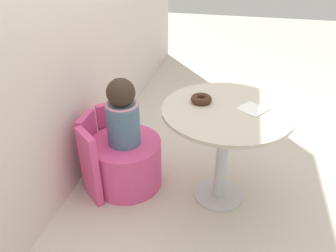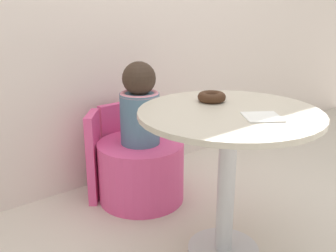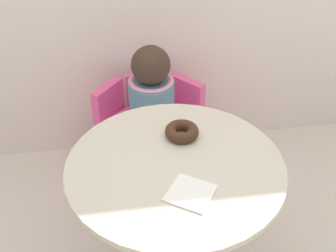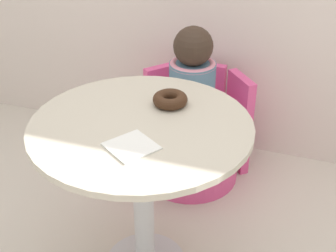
{
  "view_description": "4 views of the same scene",
  "coord_description": "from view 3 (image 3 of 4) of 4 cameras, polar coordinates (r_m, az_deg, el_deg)",
  "views": [
    {
      "loc": [
        -1.97,
        -0.04,
        1.72
      ],
      "look_at": [
        -0.07,
        0.39,
        0.55
      ],
      "focal_mm": 35.0,
      "sensor_mm": 36.0,
      "label": 1
    },
    {
      "loc": [
        -1.37,
        -1.15,
        1.22
      ],
      "look_at": [
        -0.13,
        0.39,
        0.58
      ],
      "focal_mm": 42.0,
      "sensor_mm": 36.0,
      "label": 2
    },
    {
      "loc": [
        -0.32,
        -1.31,
        1.91
      ],
      "look_at": [
        -0.05,
        0.39,
        0.64
      ],
      "focal_mm": 50.0,
      "sensor_mm": 36.0,
      "label": 3
    },
    {
      "loc": [
        0.49,
        -1.37,
        1.62
      ],
      "look_at": [
        -0.08,
        0.32,
        0.55
      ],
      "focal_mm": 50.0,
      "sensor_mm": 36.0,
      "label": 4
    }
  ],
  "objects": [
    {
      "name": "round_table",
      "position": [
        1.88,
        0.85,
        -8.24
      ],
      "size": [
        0.84,
        0.84,
        0.74
      ],
      "color": "silver",
      "rests_on": "ground_plane"
    },
    {
      "name": "tub_chair",
      "position": [
        2.67,
        -1.84,
        -3.7
      ],
      "size": [
        0.54,
        0.54,
        0.38
      ],
      "color": "#E54C8C",
      "rests_on": "ground_plane"
    },
    {
      "name": "booth_backrest",
      "position": [
        2.79,
        -2.46,
        0.68
      ],
      "size": [
        0.63,
        0.23,
        0.56
      ],
      "color": "#E54C8C",
      "rests_on": "ground_plane"
    },
    {
      "name": "child_figure",
      "position": [
        2.42,
        -2.04,
        4.03
      ],
      "size": [
        0.24,
        0.24,
        0.5
      ],
      "color": "slate",
      "rests_on": "tub_chair"
    },
    {
      "name": "donut",
      "position": [
        1.9,
        1.7,
        -0.67
      ],
      "size": [
        0.14,
        0.14,
        0.05
      ],
      "color": "#3D2314",
      "rests_on": "round_table"
    },
    {
      "name": "paper_napkin",
      "position": [
        1.66,
        2.76,
        -8.17
      ],
      "size": [
        0.21,
        0.21,
        0.01
      ],
      "color": "white",
      "rests_on": "round_table"
    }
  ]
}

